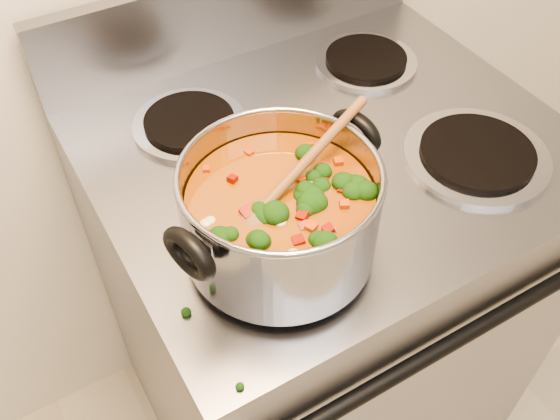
% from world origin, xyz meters
% --- Properties ---
extents(electric_range, '(0.75, 0.68, 1.08)m').
position_xyz_m(electric_range, '(0.03, 1.16, 0.47)').
color(electric_range, gray).
rests_on(electric_range, ground).
extents(stockpot, '(0.32, 0.25, 0.15)m').
position_xyz_m(stockpot, '(-0.16, 1.00, 1.00)').
color(stockpot, gray).
rests_on(stockpot, electric_range).
extents(wooden_spoon, '(0.24, 0.10, 0.08)m').
position_xyz_m(wooden_spoon, '(-0.15, 1.00, 1.05)').
color(wooden_spoon, brown).
rests_on(wooden_spoon, stockpot).
extents(cooktop_crumbs, '(0.29, 0.28, 0.01)m').
position_xyz_m(cooktop_crumbs, '(-0.22, 0.98, 0.92)').
color(cooktop_crumbs, black).
rests_on(cooktop_crumbs, electric_range).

